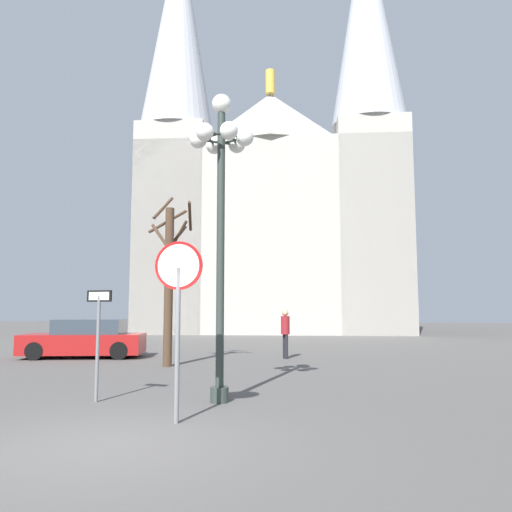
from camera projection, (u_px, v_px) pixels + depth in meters
name	position (u px, v px, depth m)	size (l,w,h in m)	color
ground_plane	(100.00, 446.00, 6.66)	(120.00, 120.00, 0.00)	#514F4C
cathedral	(273.00, 202.00, 40.33)	(20.80, 15.34, 33.56)	#ADA89E
stop_sign	(178.00, 294.00, 8.18)	(0.81, 0.08, 2.94)	slate
one_way_arrow_sign	(98.00, 332.00, 9.92)	(0.58, 0.16, 2.19)	slate
street_lamp	(221.00, 182.00, 10.20)	(1.35, 1.22, 6.28)	#2D3833
bare_tree	(169.00, 277.00, 16.09)	(1.70, 1.45, 5.58)	#473323
parked_car_near_red	(86.00, 339.00, 18.66)	(4.65, 2.74, 1.42)	maroon
pedestrian_walking	(285.00, 329.00, 18.32)	(0.32, 0.32, 1.79)	black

